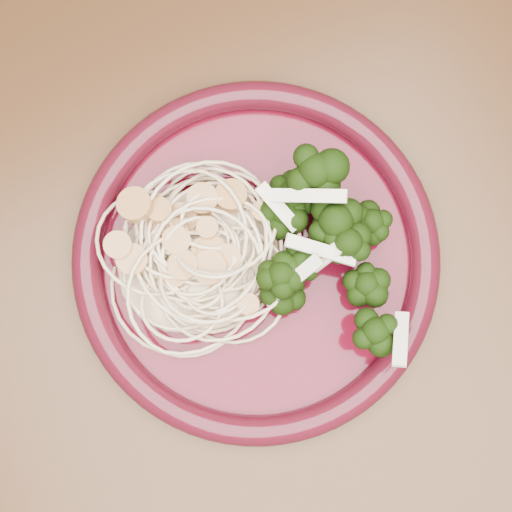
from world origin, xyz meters
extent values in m
plane|color=brown|center=(0.00, 0.00, 0.00)|extent=(3.50, 3.50, 0.00)
cube|color=#472814|center=(0.00, 0.00, 0.73)|extent=(1.20, 0.80, 0.04)
cylinder|color=#440613|center=(-0.09, 0.03, 0.75)|extent=(0.33, 0.33, 0.01)
torus|color=#440D19|center=(-0.09, 0.03, 0.76)|extent=(0.34, 0.34, 0.02)
ellipsoid|color=beige|center=(-0.12, 0.05, 0.77)|extent=(0.15, 0.14, 0.03)
ellipsoid|color=black|center=(-0.04, 0.01, 0.78)|extent=(0.12, 0.15, 0.04)
camera|label=1|loc=(-0.11, -0.03, 1.25)|focal=50.00mm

